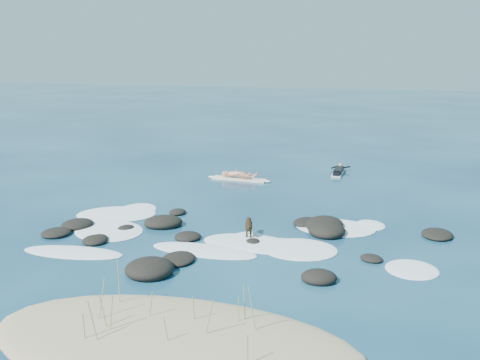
% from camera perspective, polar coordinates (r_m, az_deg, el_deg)
% --- Properties ---
extents(ground, '(160.00, 160.00, 0.00)m').
position_cam_1_polar(ground, '(20.01, 1.87, -5.42)').
color(ground, '#0A2642').
rests_on(ground, ground).
extents(sand_dune, '(9.00, 4.40, 0.60)m').
position_cam_1_polar(sand_dune, '(12.89, -7.31, -16.85)').
color(sand_dune, '#9E8966').
rests_on(sand_dune, ground).
extents(dune_grass, '(3.99, 2.01, 1.22)m').
position_cam_1_polar(dune_grass, '(12.87, -8.16, -13.85)').
color(dune_grass, olive).
rests_on(dune_grass, ground).
extents(reef_rocks, '(14.54, 7.68, 0.58)m').
position_cam_1_polar(reef_rocks, '(18.93, -0.73, -6.18)').
color(reef_rocks, black).
rests_on(reef_rocks, ground).
extents(breaking_foam, '(14.34, 7.11, 0.12)m').
position_cam_1_polar(breaking_foam, '(19.54, -2.89, -5.87)').
color(breaking_foam, white).
rests_on(breaking_foam, ground).
extents(standing_surfer_rig, '(3.44, 0.76, 1.96)m').
position_cam_1_polar(standing_surfer_rig, '(27.57, -0.11, 1.55)').
color(standing_surfer_rig, '#FFEBCB').
rests_on(standing_surfer_rig, ground).
extents(paddling_surfer_rig, '(1.09, 2.43, 0.42)m').
position_cam_1_polar(paddling_surfer_rig, '(29.68, 10.47, 0.95)').
color(paddling_surfer_rig, silver).
rests_on(paddling_surfer_rig, ground).
extents(dog, '(0.43, 1.02, 0.66)m').
position_cam_1_polar(dog, '(19.21, 0.94, -4.86)').
color(dog, black).
rests_on(dog, ground).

